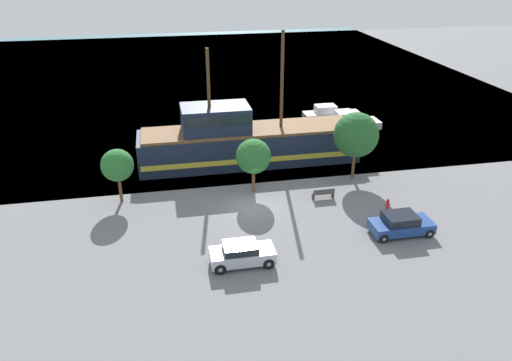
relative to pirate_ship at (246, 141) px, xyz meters
name	(u,v)px	position (x,y,z in m)	size (l,w,h in m)	color
ground_plane	(252,207)	(-1.06, -8.62, -1.99)	(160.00, 160.00, 0.00)	slate
water_surface	(198,73)	(-1.06, 35.38, -1.99)	(80.00, 80.00, 0.00)	teal
pirate_ship	(246,141)	(0.00, 0.00, 0.00)	(20.81, 4.60, 11.55)	#192338
moored_boat_dockside	(350,122)	(12.59, 6.84, -1.32)	(6.10, 2.28, 1.85)	silver
moored_boat_outer	(328,114)	(11.15, 9.92, -1.34)	(5.65, 1.99, 1.73)	#B7B2A8
parked_car_curb_front	(401,224)	(8.09, -14.36, -1.26)	(4.19, 2.01, 1.48)	navy
parked_car_curb_mid	(242,254)	(-3.10, -15.81, -1.26)	(3.96, 1.80, 1.45)	#B7BCC6
fire_hydrant	(388,203)	(8.81, -10.82, -1.58)	(0.42, 0.25, 0.76)	red
bench_promenade_east	(323,193)	(4.60, -8.35, -1.56)	(1.71, 0.45, 0.85)	#4C4742
tree_row_east	(117,165)	(-10.75, -5.77, 1.01)	(2.44, 2.44, 4.24)	brown
tree_row_mideast	(253,156)	(-0.50, -6.15, 1.06)	(2.74, 2.74, 4.43)	brown
tree_row_midwest	(356,135)	(8.19, -5.26, 1.88)	(3.69, 3.69, 5.73)	brown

